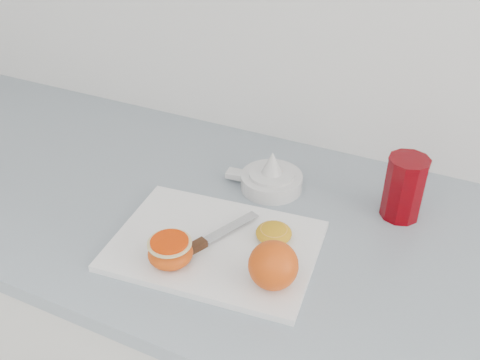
# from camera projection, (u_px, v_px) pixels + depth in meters

# --- Properties ---
(cutting_board) EXTENTS (0.36, 0.28, 0.01)m
(cutting_board) POSITION_uv_depth(u_px,v_px,m) (215.00, 245.00, 0.91)
(cutting_board) COLOR white
(cutting_board) RESTS_ON counter
(whole_orange) EXTENTS (0.08, 0.08, 0.08)m
(whole_orange) POSITION_uv_depth(u_px,v_px,m) (273.00, 265.00, 0.80)
(whole_orange) COLOR #DE4502
(whole_orange) RESTS_ON cutting_board
(half_orange) EXTENTS (0.07, 0.07, 0.05)m
(half_orange) POSITION_uv_depth(u_px,v_px,m) (170.00, 252.00, 0.85)
(half_orange) COLOR #DE4502
(half_orange) RESTS_ON cutting_board
(squeezed_shell) EXTENTS (0.06, 0.06, 0.03)m
(squeezed_shell) POSITION_uv_depth(u_px,v_px,m) (274.00, 233.00, 0.90)
(squeezed_shell) COLOR #C98C12
(squeezed_shell) RESTS_ON cutting_board
(paring_knife) EXTENTS (0.10, 0.20, 0.01)m
(paring_knife) POSITION_uv_depth(u_px,v_px,m) (192.00, 248.00, 0.88)
(paring_knife) COLOR #4E2714
(paring_knife) RESTS_ON cutting_board
(citrus_juicer) EXTENTS (0.16, 0.12, 0.08)m
(citrus_juicer) POSITION_uv_depth(u_px,v_px,m) (271.00, 178.00, 1.05)
(citrus_juicer) COLOR white
(citrus_juicer) RESTS_ON counter
(red_tumbler) EXTENTS (0.07, 0.07, 0.12)m
(red_tumbler) POSITION_uv_depth(u_px,v_px,m) (404.00, 190.00, 0.96)
(red_tumbler) COLOR #690006
(red_tumbler) RESTS_ON counter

